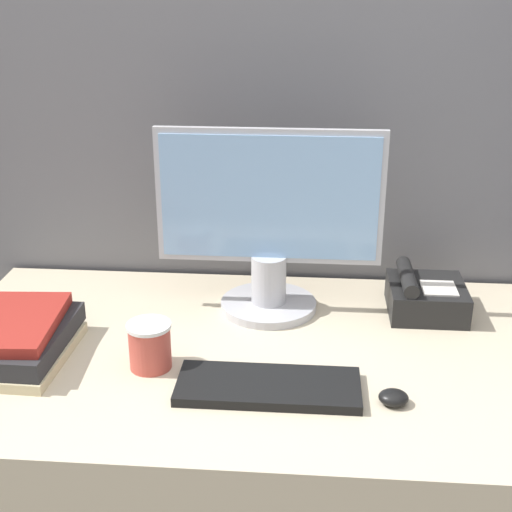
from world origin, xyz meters
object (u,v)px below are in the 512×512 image
Objects in this scene: mouse at (393,398)px; coffee_cup at (150,345)px; keyboard at (268,387)px; desk_telephone at (425,296)px; book_stack at (16,339)px; monitor at (269,230)px.

mouse is 0.51m from coffee_cup.
coffee_cup is at bearing 164.01° from keyboard.
desk_telephone is (0.11, 0.41, 0.03)m from mouse.
book_stack is at bearing 176.05° from coffee_cup.
coffee_cup is at bearing -127.46° from monitor.
keyboard is at bearing -15.99° from coffee_cup.
book_stack is (-0.55, 0.09, 0.03)m from keyboard.
keyboard is 1.22× the size of book_stack.
desk_telephone is at bearing 17.67° from book_stack.
coffee_cup is 0.54× the size of desk_telephone.
coffee_cup is (-0.50, 0.10, 0.04)m from mouse.
coffee_cup is 0.30m from book_stack.
keyboard is 0.52m from desk_telephone.
desk_telephone is at bearing 46.98° from keyboard.
book_stack is (-0.53, -0.28, -0.16)m from monitor.
book_stack reaches higher than mouse.
monitor is 5.27× the size of coffee_cup.
keyboard is at bearing -9.60° from book_stack.
monitor reaches higher than keyboard.
monitor is 9.20× the size of mouse.
monitor is 1.46× the size of keyboard.
coffee_cup reaches higher than book_stack.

